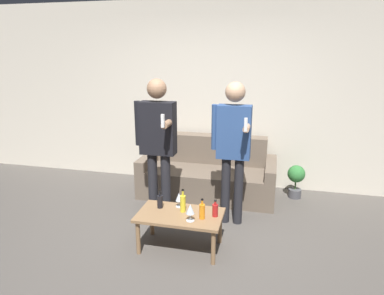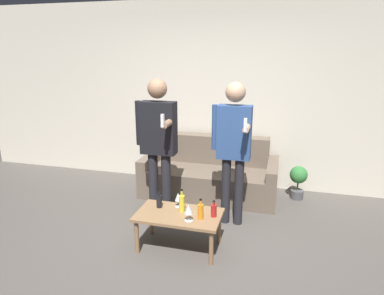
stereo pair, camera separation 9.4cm
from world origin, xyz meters
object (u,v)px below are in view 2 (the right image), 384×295
at_px(coffee_table, 179,218).
at_px(bottle_orange, 159,201).
at_px(person_standing_left, 158,138).
at_px(couch, 210,174).
at_px(person_standing_right, 233,142).

distance_m(coffee_table, bottle_orange, 0.29).
height_order(coffee_table, person_standing_left, person_standing_left).
distance_m(coffee_table, person_standing_left, 1.00).
relative_size(couch, person_standing_left, 1.11).
bearing_deg(coffee_table, person_standing_right, 57.49).
xyz_separation_m(bottle_orange, person_standing_left, (-0.19, 0.53, 0.54)).
bearing_deg(couch, person_standing_right, -61.78).
distance_m(couch, coffee_table, 1.49).
xyz_separation_m(coffee_table, person_standing_right, (0.44, 0.69, 0.66)).
xyz_separation_m(coffee_table, bottle_orange, (-0.24, 0.09, 0.12)).
bearing_deg(person_standing_left, couch, 63.18).
bearing_deg(person_standing_right, coffee_table, -122.51).
distance_m(couch, bottle_orange, 1.43).
distance_m(person_standing_left, person_standing_right, 0.88).
relative_size(coffee_table, bottle_orange, 4.57).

